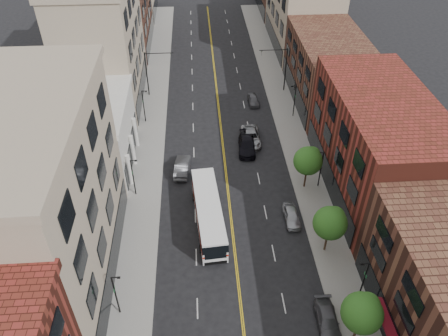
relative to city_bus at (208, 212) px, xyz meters
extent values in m
cube|color=gray|center=(-7.48, 16.31, -1.71)|extent=(4.00, 110.00, 0.15)
cube|color=gray|center=(12.52, 16.31, -1.71)|extent=(4.00, 110.00, 0.15)
cube|color=tan|center=(-14.48, -5.69, 7.22)|extent=(10.00, 22.00, 18.00)
cube|color=silver|center=(-14.48, 12.31, 2.22)|extent=(10.00, 14.00, 8.00)
cube|color=tan|center=(-14.48, 29.31, 7.22)|extent=(10.00, 20.00, 18.00)
cube|color=#522B21|center=(-14.48, 49.31, 5.72)|extent=(10.00, 20.00, 15.00)
cube|color=maroon|center=(19.52, 5.31, 4.22)|extent=(10.00, 22.00, 12.00)
cube|color=#522B21|center=(19.52, 26.31, 3.22)|extent=(10.00, 20.00, 10.00)
cube|color=tan|center=(19.52, 47.31, 5.22)|extent=(10.00, 22.00, 14.00)
cylinder|color=black|center=(11.82, -14.69, -0.38)|extent=(0.22, 0.22, 2.50)
sphere|color=#235C1A|center=(11.82, -14.69, 2.26)|extent=(3.40, 3.40, 3.40)
sphere|color=#235C1A|center=(12.32, -14.29, 2.77)|extent=(2.04, 2.04, 2.04)
cylinder|color=black|center=(11.82, -4.69, -0.38)|extent=(0.22, 0.22, 2.50)
sphere|color=#235C1A|center=(11.82, -4.69, 2.26)|extent=(3.40, 3.40, 3.40)
sphere|color=#235C1A|center=(12.32, -4.29, 2.77)|extent=(2.04, 2.04, 2.04)
cylinder|color=black|center=(11.82, 5.31, -0.38)|extent=(0.22, 0.22, 2.50)
sphere|color=#235C1A|center=(11.82, 5.31, 2.26)|extent=(3.40, 3.40, 3.40)
sphere|color=#235C1A|center=(12.32, 5.71, 2.77)|extent=(2.04, 2.04, 2.04)
cylinder|color=black|center=(-8.48, -10.69, 0.87)|extent=(0.14, 0.14, 5.00)
cylinder|color=black|center=(-8.13, -10.69, 3.37)|extent=(0.70, 0.10, 0.10)
cube|color=black|center=(-7.88, -10.69, 3.32)|extent=(0.28, 0.14, 0.14)
cube|color=#19592D|center=(-8.48, -10.69, 1.77)|extent=(0.04, 0.55, 0.35)
cylinder|color=black|center=(-8.48, 5.31, 0.87)|extent=(0.14, 0.14, 5.00)
cylinder|color=black|center=(-8.13, 5.31, 3.37)|extent=(0.70, 0.10, 0.10)
cube|color=black|center=(-7.88, 5.31, 3.32)|extent=(0.28, 0.14, 0.14)
cube|color=#19592D|center=(-8.48, 5.31, 1.77)|extent=(0.04, 0.55, 0.35)
cylinder|color=black|center=(-8.48, 21.31, 0.87)|extent=(0.14, 0.14, 5.00)
cylinder|color=black|center=(-8.13, 21.31, 3.37)|extent=(0.70, 0.10, 0.10)
cube|color=black|center=(-7.88, 21.31, 3.32)|extent=(0.28, 0.14, 0.14)
cube|color=#19592D|center=(-8.48, 21.31, 1.77)|extent=(0.04, 0.55, 0.35)
cylinder|color=black|center=(13.52, -10.69, 0.87)|extent=(0.14, 0.14, 5.00)
cylinder|color=black|center=(13.17, -10.69, 3.37)|extent=(0.70, 0.10, 0.10)
cube|color=black|center=(12.92, -10.69, 3.32)|extent=(0.28, 0.14, 0.14)
cube|color=#19592D|center=(13.52, -10.69, 1.77)|extent=(0.04, 0.55, 0.35)
cylinder|color=black|center=(13.52, 5.31, 0.87)|extent=(0.14, 0.14, 5.00)
cylinder|color=black|center=(13.17, 5.31, 3.37)|extent=(0.70, 0.10, 0.10)
cube|color=black|center=(12.92, 5.31, 3.32)|extent=(0.28, 0.14, 0.14)
cube|color=#19592D|center=(13.52, 5.31, 1.77)|extent=(0.04, 0.55, 0.35)
cylinder|color=black|center=(13.52, 21.31, 0.87)|extent=(0.14, 0.14, 5.00)
cylinder|color=black|center=(13.17, 21.31, 3.37)|extent=(0.70, 0.10, 0.10)
cube|color=black|center=(12.92, 21.31, 3.32)|extent=(0.28, 0.14, 0.14)
cube|color=#19592D|center=(13.52, 21.31, 1.77)|extent=(0.04, 0.55, 0.35)
cylinder|color=black|center=(-8.48, 29.31, 1.97)|extent=(0.18, 0.18, 7.20)
cylinder|color=black|center=(-6.28, 29.31, 5.37)|extent=(4.40, 0.12, 0.12)
imported|color=black|center=(-4.48, 29.31, 4.97)|extent=(0.15, 0.18, 0.90)
cylinder|color=black|center=(13.52, 29.31, 1.97)|extent=(0.18, 0.18, 7.20)
cylinder|color=black|center=(11.32, 29.31, 5.37)|extent=(4.40, 0.12, 0.12)
imported|color=black|center=(9.52, 29.31, 4.97)|extent=(0.15, 0.18, 0.90)
cube|color=white|center=(0.00, 0.01, -0.15)|extent=(3.49, 12.03, 2.87)
cube|color=black|center=(0.00, 0.01, 0.54)|extent=(3.54, 12.07, 1.04)
cube|color=#B51D0C|center=(0.00, 0.01, -0.45)|extent=(3.54, 12.07, 0.22)
cube|color=black|center=(0.47, -5.92, 0.10)|extent=(2.17, 0.23, 1.58)
cylinder|color=black|center=(-0.99, -4.04, -1.31)|extent=(0.35, 0.97, 0.95)
cylinder|color=black|center=(1.61, -3.83, -1.31)|extent=(0.35, 0.97, 0.95)
cylinder|color=black|center=(-1.61, 3.85, -1.31)|extent=(0.35, 0.97, 0.95)
cylinder|color=black|center=(0.99, 4.05, -1.31)|extent=(0.35, 0.97, 0.95)
imported|color=#4D4D52|center=(9.92, -13.12, -1.12)|extent=(1.96, 4.58, 1.31)
imported|color=#A6A8AE|center=(9.19, -0.15, -1.10)|extent=(1.66, 4.04, 1.37)
imported|color=#4F5054|center=(-2.98, 9.31, -0.97)|extent=(2.16, 5.05, 1.62)
imported|color=black|center=(5.68, 13.42, -0.97)|extent=(2.68, 5.72, 1.62)
imported|color=gray|center=(6.42, 15.31, -1.01)|extent=(2.65, 5.62, 1.55)
imported|color=#515156|center=(8.02, 25.54, -1.14)|extent=(1.66, 3.83, 1.29)
camera|label=1|loc=(-0.60, -33.90, 33.32)|focal=35.00mm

